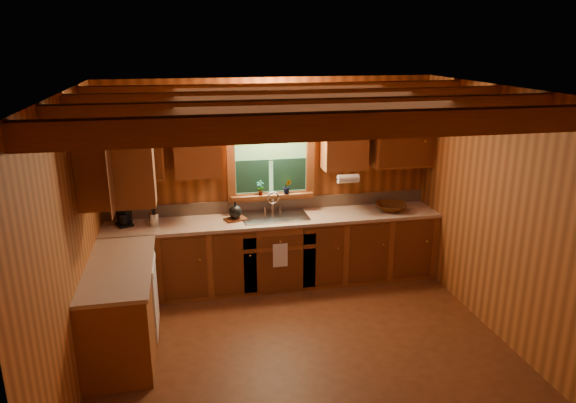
# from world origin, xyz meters

# --- Properties ---
(room) EXTENTS (4.20, 4.20, 4.20)m
(room) POSITION_xyz_m (0.00, 0.00, 1.30)
(room) COLOR #582C15
(room) RESTS_ON ground
(ceiling_beams) EXTENTS (4.20, 2.54, 0.18)m
(ceiling_beams) POSITION_xyz_m (0.00, 0.00, 2.49)
(ceiling_beams) COLOR brown
(ceiling_beams) RESTS_ON room
(base_cabinets) EXTENTS (4.20, 2.22, 0.86)m
(base_cabinets) POSITION_xyz_m (-0.49, 1.28, 0.43)
(base_cabinets) COLOR brown
(base_cabinets) RESTS_ON ground
(countertop) EXTENTS (4.20, 2.24, 0.04)m
(countertop) POSITION_xyz_m (-0.48, 1.29, 0.88)
(countertop) COLOR tan
(countertop) RESTS_ON base_cabinets
(backsplash) EXTENTS (4.20, 0.02, 0.16)m
(backsplash) POSITION_xyz_m (0.00, 1.89, 0.98)
(backsplash) COLOR tan
(backsplash) RESTS_ON room
(dishwasher_panel) EXTENTS (0.02, 0.60, 0.80)m
(dishwasher_panel) POSITION_xyz_m (-1.47, 0.68, 0.43)
(dishwasher_panel) COLOR white
(dishwasher_panel) RESTS_ON base_cabinets
(upper_cabinets) EXTENTS (4.19, 1.77, 0.78)m
(upper_cabinets) POSITION_xyz_m (-0.56, 1.42, 1.84)
(upper_cabinets) COLOR brown
(upper_cabinets) RESTS_ON room
(window) EXTENTS (1.12, 0.08, 1.00)m
(window) POSITION_xyz_m (0.00, 1.87, 1.53)
(window) COLOR brown
(window) RESTS_ON room
(window_sill) EXTENTS (1.06, 0.14, 0.04)m
(window_sill) POSITION_xyz_m (0.00, 1.82, 1.12)
(window_sill) COLOR brown
(window_sill) RESTS_ON room
(wall_sconce) EXTENTS (0.45, 0.21, 0.17)m
(wall_sconce) POSITION_xyz_m (0.00, 1.75, 2.16)
(wall_sconce) COLOR black
(wall_sconce) RESTS_ON room
(paper_towel_roll) EXTENTS (0.27, 0.11, 0.11)m
(paper_towel_roll) POSITION_xyz_m (0.92, 1.53, 1.37)
(paper_towel_roll) COLOR white
(paper_towel_roll) RESTS_ON upper_cabinets
(dish_towel) EXTENTS (0.18, 0.01, 0.30)m
(dish_towel) POSITION_xyz_m (0.00, 1.26, 0.52)
(dish_towel) COLOR white
(dish_towel) RESTS_ON base_cabinets
(sink) EXTENTS (0.82, 0.48, 0.43)m
(sink) POSITION_xyz_m (0.00, 1.60, 0.86)
(sink) COLOR silver
(sink) RESTS_ON countertop
(coffee_maker) EXTENTS (0.17, 0.21, 0.30)m
(coffee_maker) POSITION_xyz_m (-1.83, 1.69, 1.05)
(coffee_maker) COLOR black
(coffee_maker) RESTS_ON countertop
(utensil_crock) EXTENTS (0.12, 0.12, 0.33)m
(utensil_crock) POSITION_xyz_m (-1.48, 1.61, 0.98)
(utensil_crock) COLOR silver
(utensil_crock) RESTS_ON countertop
(cutting_board) EXTENTS (0.29, 0.24, 0.02)m
(cutting_board) POSITION_xyz_m (-0.50, 1.59, 0.91)
(cutting_board) COLOR #5E2D14
(cutting_board) RESTS_ON countertop
(teakettle) EXTENTS (0.16, 0.16, 0.21)m
(teakettle) POSITION_xyz_m (-0.50, 1.59, 1.01)
(teakettle) COLOR black
(teakettle) RESTS_ON cutting_board
(wicker_basket) EXTENTS (0.50, 0.50, 0.10)m
(wicker_basket) POSITION_xyz_m (1.53, 1.56, 0.95)
(wicker_basket) COLOR #48230C
(wicker_basket) RESTS_ON countertop
(potted_plant_left) EXTENTS (0.12, 0.10, 0.19)m
(potted_plant_left) POSITION_xyz_m (-0.15, 1.80, 1.24)
(potted_plant_left) COLOR #5E2D14
(potted_plant_left) RESTS_ON window_sill
(potted_plant_right) EXTENTS (0.12, 0.10, 0.20)m
(potted_plant_right) POSITION_xyz_m (0.20, 1.78, 1.24)
(potted_plant_right) COLOR #5E2D14
(potted_plant_right) RESTS_ON window_sill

